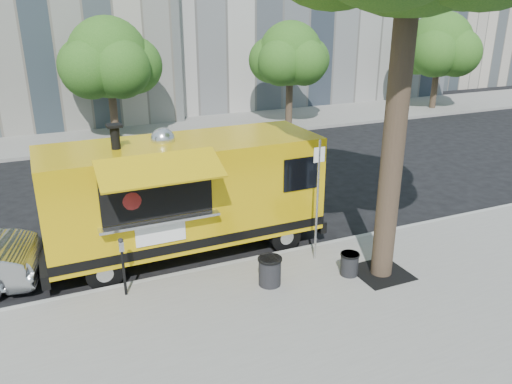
# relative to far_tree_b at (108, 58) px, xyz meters

# --- Properties ---
(ground) EXTENTS (120.00, 120.00, 0.00)m
(ground) POSITION_rel_far_tree_b_xyz_m (1.00, -12.70, -3.83)
(ground) COLOR black
(ground) RESTS_ON ground
(sidewalk) EXTENTS (60.00, 6.00, 0.15)m
(sidewalk) POSITION_rel_far_tree_b_xyz_m (1.00, -16.70, -3.76)
(sidewalk) COLOR gray
(sidewalk) RESTS_ON ground
(curb) EXTENTS (60.00, 0.14, 0.16)m
(curb) POSITION_rel_far_tree_b_xyz_m (1.00, -13.63, -3.76)
(curb) COLOR #999993
(curb) RESTS_ON ground
(far_sidewalk) EXTENTS (60.00, 5.00, 0.15)m
(far_sidewalk) POSITION_rel_far_tree_b_xyz_m (1.00, 0.80, -3.76)
(far_sidewalk) COLOR gray
(far_sidewalk) RESTS_ON ground
(tree_well) EXTENTS (1.20, 1.20, 0.02)m
(tree_well) POSITION_rel_far_tree_b_xyz_m (3.60, -15.50, -3.68)
(tree_well) COLOR black
(tree_well) RESTS_ON sidewalk
(far_tree_b) EXTENTS (3.60, 3.60, 5.50)m
(far_tree_b) POSITION_rel_far_tree_b_xyz_m (0.00, 0.00, 0.00)
(far_tree_b) COLOR #33261C
(far_tree_b) RESTS_ON far_sidewalk
(far_tree_c) EXTENTS (3.24, 3.24, 5.21)m
(far_tree_c) POSITION_rel_far_tree_b_xyz_m (9.00, -0.30, -0.12)
(far_tree_c) COLOR #33261C
(far_tree_c) RESTS_ON far_sidewalk
(far_tree_d) EXTENTS (3.78, 3.78, 5.64)m
(far_tree_d) POSITION_rel_far_tree_b_xyz_m (19.00, -0.10, 0.06)
(far_tree_d) COLOR #33261C
(far_tree_d) RESTS_ON far_sidewalk
(sign_post) EXTENTS (0.28, 0.06, 3.00)m
(sign_post) POSITION_rel_far_tree_b_xyz_m (2.55, -14.25, -1.98)
(sign_post) COLOR silver
(sign_post) RESTS_ON sidewalk
(parking_meter) EXTENTS (0.11, 0.11, 1.33)m
(parking_meter) POSITION_rel_far_tree_b_xyz_m (-2.00, -14.05, -2.85)
(parking_meter) COLOR black
(parking_meter) RESTS_ON sidewalk
(food_truck) EXTENTS (7.06, 3.30, 3.48)m
(food_truck) POSITION_rel_far_tree_b_xyz_m (-0.17, -12.40, -2.20)
(food_truck) COLOR gold
(food_truck) RESTS_ON ground
(trash_bin_left) EXTENTS (0.44, 0.44, 0.53)m
(trash_bin_left) POSITION_rel_far_tree_b_xyz_m (2.88, -15.25, -3.40)
(trash_bin_left) COLOR black
(trash_bin_left) RESTS_ON sidewalk
(trash_bin_right) EXTENTS (0.54, 0.54, 0.65)m
(trash_bin_right) POSITION_rel_far_tree_b_xyz_m (1.01, -14.91, -3.34)
(trash_bin_right) COLOR black
(trash_bin_right) RESTS_ON sidewalk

